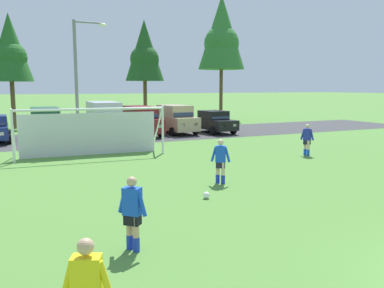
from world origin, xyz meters
TOP-DOWN VIEW (x-y plane):
  - ground_plane at (0.00, 15.00)m, footprint 400.00×400.00m
  - parking_lot_strip at (0.00, 24.91)m, footprint 52.00×8.40m
  - soccer_ball at (-1.93, 7.62)m, footprint 0.22×0.22m
  - soccer_goal at (-3.58, 17.47)m, footprint 7.52×2.36m
  - player_striker_near at (-5.26, 4.66)m, footprint 0.53×0.63m
  - player_midfield_center at (-0.52, 9.23)m, footprint 0.64×0.51m
  - player_defender_far at (6.55, 12.66)m, footprint 0.42×0.70m
  - parked_car_slot_left at (-5.04, 25.19)m, footprint 2.29×4.68m
  - parked_car_slot_center_left at (-1.30, 24.25)m, footprint 2.40×4.90m
  - parked_car_slot_center at (1.46, 24.58)m, footprint 2.31×4.69m
  - parked_car_slot_center_right at (4.33, 24.86)m, footprint 2.29×4.68m
  - parked_car_slot_right at (7.15, 23.87)m, footprint 2.20×4.28m
  - tree_mid_left at (-6.74, 34.01)m, footprint 3.61×3.61m
  - tree_center_back at (5.16, 34.38)m, footprint 3.72×3.72m
  - tree_mid_right at (13.56, 34.17)m, footprint 4.86×4.86m
  - street_lamp at (-3.55, 20.28)m, footprint 2.00×0.32m

SIDE VIEW (x-z plane):
  - ground_plane at x=0.00m, z-range 0.00..0.00m
  - parking_lot_strip at x=0.00m, z-range 0.00..0.01m
  - soccer_ball at x=-1.93m, z-range 0.00..0.22m
  - player_striker_near at x=-5.26m, z-range 0.00..1.64m
  - player_midfield_center at x=-0.52m, z-range 0.00..1.64m
  - player_defender_far at x=6.55m, z-range 0.00..1.64m
  - parked_car_slot_right at x=7.15m, z-range 0.02..1.74m
  - parked_car_slot_left at x=-5.04m, z-range 0.03..2.19m
  - parked_car_slot_center at x=1.46m, z-range 0.03..2.19m
  - parked_car_slot_center_right at x=4.33m, z-range 0.03..2.19m
  - soccer_goal at x=-3.58m, z-range 0.01..2.58m
  - parked_car_slot_center_left at x=-1.30m, z-range 0.08..2.60m
  - street_lamp at x=-3.55m, z-range 0.14..7.39m
  - tree_mid_left at x=-6.74m, z-range 1.80..11.43m
  - tree_center_back at x=5.16m, z-range 1.86..11.79m
  - tree_mid_right at x=13.56m, z-range 2.44..15.41m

